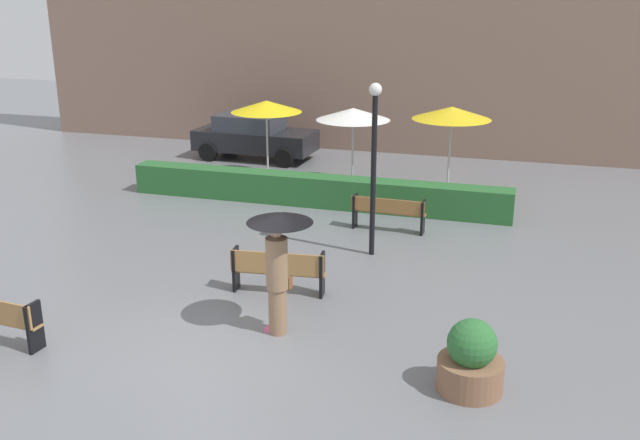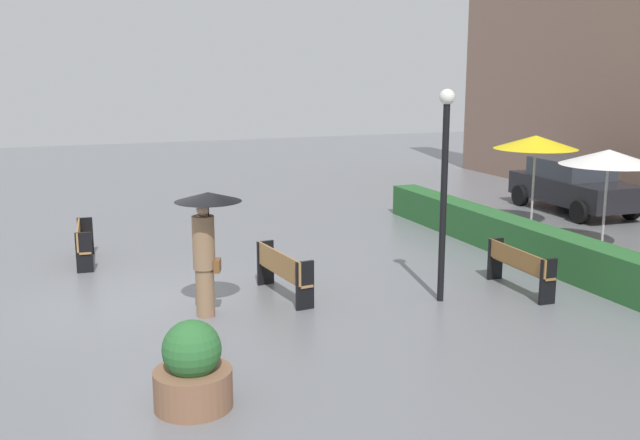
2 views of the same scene
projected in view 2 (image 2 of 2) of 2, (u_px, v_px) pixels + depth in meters
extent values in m
plane|color=slate|center=(147.00, 305.00, 13.29)|extent=(60.00, 60.00, 0.00)
cube|color=#9E7242|center=(285.00, 274.00, 13.74)|extent=(1.89, 0.45, 0.04)
cube|color=#9E7242|center=(278.00, 263.00, 13.63)|extent=(1.86, 0.25, 0.44)
cube|color=black|center=(265.00, 263.00, 14.49)|extent=(0.10, 0.35, 0.89)
cube|color=black|center=(305.00, 285.00, 12.97)|extent=(0.10, 0.35, 0.89)
cube|color=#9E7242|center=(86.00, 244.00, 16.09)|extent=(1.75, 0.38, 0.04)
cube|color=#9E7242|center=(78.00, 234.00, 16.00)|extent=(1.73, 0.18, 0.42)
cube|color=black|center=(86.00, 236.00, 16.84)|extent=(0.09, 0.35, 0.87)
cube|color=black|center=(84.00, 253.00, 15.32)|extent=(0.09, 0.35, 0.87)
cube|color=olive|center=(521.00, 267.00, 14.05)|extent=(1.85, 0.28, 0.04)
cube|color=olive|center=(516.00, 258.00, 13.97)|extent=(1.85, 0.10, 0.35)
cube|color=black|center=(495.00, 259.00, 14.85)|extent=(0.07, 0.33, 0.85)
cube|color=black|center=(548.00, 282.00, 13.25)|extent=(0.07, 0.33, 0.85)
cylinder|color=#8C6B4C|center=(205.00, 292.00, 12.63)|extent=(0.32, 0.32, 0.85)
cube|color=#F2598C|center=(206.00, 312.00, 12.77)|extent=(0.39, 0.36, 0.08)
cylinder|color=#8C6B4C|center=(204.00, 242.00, 12.45)|extent=(0.38, 0.38, 0.92)
sphere|color=tan|center=(203.00, 210.00, 12.34)|extent=(0.21, 0.21, 0.21)
cube|color=brown|center=(217.00, 265.00, 12.56)|extent=(0.30, 0.19, 0.22)
cylinder|color=black|center=(209.00, 223.00, 12.38)|extent=(0.02, 0.02, 0.90)
cone|color=black|center=(208.00, 197.00, 12.29)|extent=(1.14, 1.14, 0.16)
cylinder|color=brown|center=(193.00, 388.00, 9.25)|extent=(1.00, 1.00, 0.50)
sphere|color=#2D6B33|center=(192.00, 349.00, 9.14)|extent=(0.75, 0.75, 0.75)
cylinder|color=black|center=(443.00, 205.00, 13.19)|extent=(0.12, 0.12, 3.61)
sphere|color=white|center=(447.00, 97.00, 12.80)|extent=(0.28, 0.28, 0.28)
cylinder|color=silver|center=(533.00, 186.00, 19.44)|extent=(0.06, 0.06, 2.32)
cone|color=yellow|center=(536.00, 142.00, 19.21)|extent=(2.18, 2.18, 0.35)
cylinder|color=silver|center=(605.00, 205.00, 16.90)|extent=(0.06, 0.06, 2.23)
cone|color=white|center=(609.00, 157.00, 16.67)|extent=(2.20, 2.20, 0.35)
cube|color=#28602D|center=(513.00, 237.00, 16.80)|extent=(10.76, 0.70, 0.84)
cube|color=black|center=(574.00, 190.00, 21.76)|extent=(4.27, 1.92, 0.70)
cube|color=#333842|center=(571.00, 168.00, 21.82)|extent=(2.26, 1.70, 0.55)
cylinder|color=black|center=(631.00, 208.00, 20.79)|extent=(0.65, 0.25, 0.64)
cylinder|color=black|center=(580.00, 212.00, 20.24)|extent=(0.65, 0.25, 0.64)
cylinder|color=black|center=(567.00, 192.00, 23.44)|extent=(0.65, 0.25, 0.64)
cylinder|color=black|center=(520.00, 195.00, 22.88)|extent=(0.65, 0.25, 0.64)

